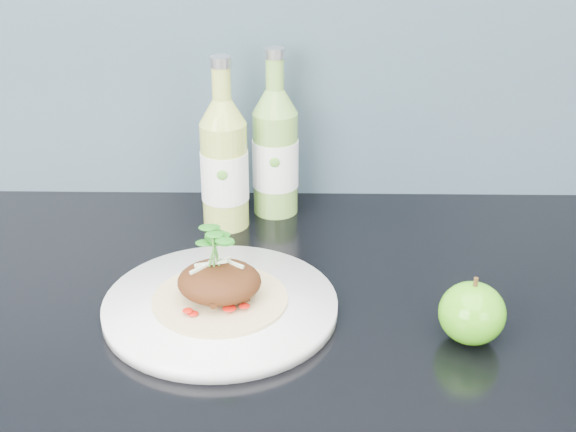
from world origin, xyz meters
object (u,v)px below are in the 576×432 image
(dinner_plate, at_px, (220,306))
(cider_bottle_right, at_px, (275,152))
(green_apple, at_px, (472,313))
(cider_bottle_left, at_px, (224,164))

(dinner_plate, bearing_deg, cider_bottle_right, 78.54)
(green_apple, xyz_separation_m, cider_bottle_left, (-0.30, 0.29, 0.06))
(dinner_plate, distance_m, cider_bottle_left, 0.25)
(green_apple, relative_size, cider_bottle_right, 0.32)
(green_apple, distance_m, cider_bottle_right, 0.41)
(green_apple, height_order, cider_bottle_right, cider_bottle_right)
(cider_bottle_right, bearing_deg, cider_bottle_left, -136.43)
(green_apple, height_order, cider_bottle_left, cider_bottle_left)
(dinner_plate, bearing_deg, cider_bottle_left, 93.20)
(cider_bottle_left, relative_size, cider_bottle_right, 1.00)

